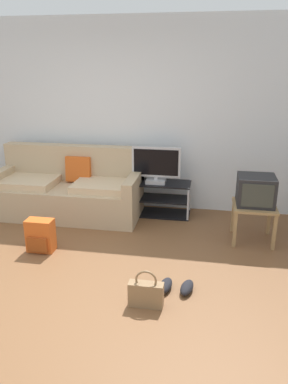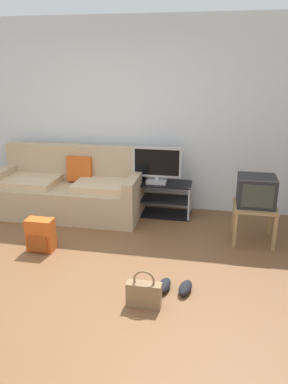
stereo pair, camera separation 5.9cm
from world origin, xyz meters
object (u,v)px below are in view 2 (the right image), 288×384
at_px(flat_tv, 157,165).
at_px(sneakers_pair, 175,287).
at_px(couch, 70,190).
at_px(side_table, 254,211).
at_px(tv_stand, 157,198).
at_px(crt_tv, 256,191).
at_px(backpack, 41,235).
at_px(handbag, 144,293).

relative_size(flat_tv, sneakers_pair, 1.90).
xyz_separation_m(couch, side_table, (2.52, -0.44, 0.04)).
bearing_deg(tv_stand, crt_tv, -26.08).
distance_m(side_table, crt_tv, 0.25).
relative_size(backpack, handbag, 1.08).
bearing_deg(couch, handbag, -53.61).
relative_size(crt_tv, sneakers_pair, 1.22).
bearing_deg(side_table, handbag, -124.30).
bearing_deg(backpack, crt_tv, 20.21).
xyz_separation_m(side_table, handbag, (-1.06, -1.55, -0.26)).
height_order(flat_tv, side_table, flat_tv).
xyz_separation_m(tv_stand, flat_tv, (-0.00, -0.02, 0.49)).
distance_m(flat_tv, crt_tv, 1.43).
relative_size(tv_stand, flat_tv, 1.44).
xyz_separation_m(side_table, backpack, (-2.44, -0.71, -0.20)).
bearing_deg(backpack, couch, 97.81).
bearing_deg(backpack, tv_stand, 53.38).
distance_m(flat_tv, backpack, 1.84).
distance_m(backpack, handbag, 1.62).
height_order(side_table, handbag, side_table).
bearing_deg(handbag, crt_tv, 55.98).
relative_size(flat_tv, backpack, 1.76).
bearing_deg(side_table, tv_stand, 153.34).
distance_m(tv_stand, sneakers_pair, 1.98).
bearing_deg(tv_stand, flat_tv, -90.00).
relative_size(side_table, handbag, 1.41).
relative_size(flat_tv, side_table, 1.34).
height_order(flat_tv, backpack, flat_tv).
distance_m(couch, handbag, 2.48).
bearing_deg(sneakers_pair, side_table, 57.32).
height_order(crt_tv, handbag, crt_tv).
distance_m(couch, tv_stand, 1.25).
distance_m(crt_tv, handbag, 1.96).
bearing_deg(handbag, side_table, 55.70).
relative_size(couch, tv_stand, 2.11).
distance_m(tv_stand, flat_tv, 0.49).
relative_size(couch, flat_tv, 3.03).
bearing_deg(backpack, flat_tv, 52.91).
height_order(couch, sneakers_pair, couch).
bearing_deg(crt_tv, tv_stand, 153.92).
relative_size(side_table, sneakers_pair, 1.42).
xyz_separation_m(flat_tv, backpack, (-1.15, -1.34, -0.54)).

